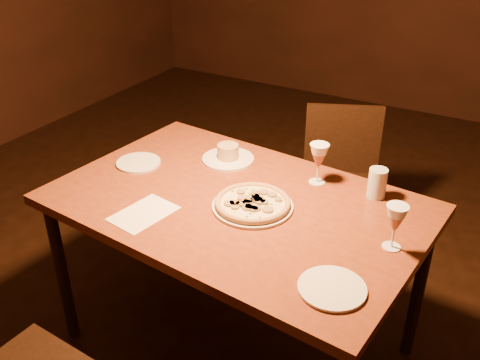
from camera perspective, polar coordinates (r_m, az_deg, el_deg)
The scene contains 10 objects.
dining_table at distance 2.19m, azimuth -0.37°, elevation -3.73°, with size 1.56×1.09×0.79m.
chair_far at distance 2.99m, azimuth 10.73°, elevation 0.23°, with size 0.55×0.55×0.86m.
pizza_plate at distance 2.10m, azimuth 1.35°, elevation -2.50°, with size 0.32×0.32×0.03m.
ramekin_saucer at distance 2.46m, azimuth -1.28°, elevation 2.66°, with size 0.24×0.24×0.08m.
wine_glass_far at distance 2.26m, azimuth 8.35°, elevation 1.73°, with size 0.08×0.08×0.18m, color #A35844, non-canonical shape.
wine_glass_right at distance 1.92m, azimuth 16.16°, elevation -4.84°, with size 0.08×0.08×0.17m, color #A35844, non-canonical shape.
water_tumbler at distance 2.22m, azimuth 14.42°, elevation -0.34°, with size 0.08×0.08×0.13m, color silver.
side_plate_left at distance 2.47m, azimuth -10.78°, elevation 1.83°, with size 0.20×0.20×0.01m, color white.
side_plate_near at distance 1.74m, azimuth 9.79°, elevation -11.31°, with size 0.22×0.22×0.01m, color white.
menu_card at distance 2.10m, azimuth -10.23°, elevation -3.53°, with size 0.17×0.25×0.00m, color white.
Camera 1 is at (0.71, -1.49, 1.91)m, focal length 40.00 mm.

